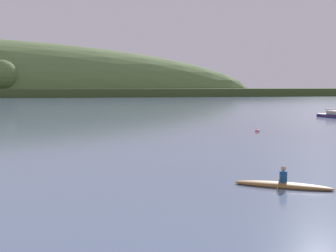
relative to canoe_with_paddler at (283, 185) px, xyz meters
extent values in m
cube|color=#3C4E24|center=(-16.57, 211.48, 1.59)|extent=(473.65, 72.82, 3.37)
sphere|color=#56703D|center=(-23.87, 199.89, 8.24)|extent=(14.19, 14.19, 14.19)
cube|color=navy|center=(29.60, 41.31, -0.11)|extent=(2.72, 5.59, 0.94)
cube|color=maroon|center=(29.60, 41.31, 0.15)|extent=(2.74, 5.59, 0.09)
cube|color=#BCB299|center=(29.61, 41.17, 0.60)|extent=(1.72, 2.57, 0.47)
cylinder|color=silver|center=(29.52, 42.04, 0.98)|extent=(0.41, 2.83, 0.12)
ellipsoid|color=brown|center=(0.00, 0.00, -0.02)|extent=(3.79, 3.21, 0.30)
cylinder|color=navy|center=(0.00, 0.00, 0.31)|extent=(0.45, 0.45, 0.55)
sphere|color=tan|center=(0.00, 0.00, 0.71)|extent=(0.22, 0.22, 0.22)
cylinder|color=olive|center=(-0.31, -0.23, 0.24)|extent=(0.80, 1.01, 0.89)
sphere|color=#E06675|center=(9.99, 24.08, -0.09)|extent=(0.46, 0.46, 0.46)
cylinder|color=black|center=(9.99, 24.08, 0.18)|extent=(0.04, 0.04, 0.08)
camera|label=1|loc=(-9.94, -18.76, 4.11)|focal=53.43mm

